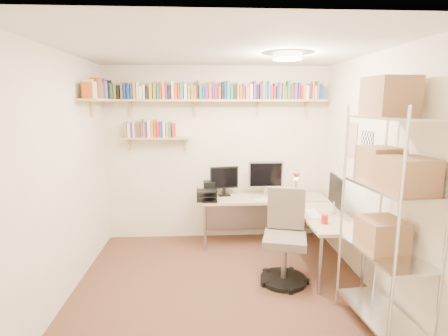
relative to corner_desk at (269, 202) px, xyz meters
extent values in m
plane|color=#4F3221|center=(-0.69, -0.96, -0.67)|extent=(3.20, 3.20, 0.00)
cube|color=#F4EAC7|center=(-0.69, 0.54, 0.58)|extent=(3.20, 0.04, 2.50)
cube|color=#F4EAC7|center=(-2.29, -0.96, 0.58)|extent=(0.04, 3.00, 2.50)
cube|color=#F4EAC7|center=(0.91, -0.96, 0.58)|extent=(0.04, 3.00, 2.50)
cube|color=#F4EAC7|center=(-0.69, -2.46, 0.58)|extent=(3.20, 0.04, 2.50)
cube|color=silver|center=(-0.69, -0.96, 1.83)|extent=(3.20, 3.00, 0.04)
cube|color=white|center=(0.90, -0.41, 0.88)|extent=(0.01, 0.30, 0.42)
cube|color=white|center=(0.90, -0.81, 0.83)|extent=(0.01, 0.28, 0.38)
cylinder|color=#FFEAC6|center=(0.01, -0.76, 1.79)|extent=(0.30, 0.30, 0.06)
cube|color=tan|center=(-0.69, 0.42, 1.35)|extent=(3.05, 0.25, 0.03)
cube|color=tan|center=(-2.17, -0.01, 1.35)|extent=(0.25, 1.00, 0.03)
cube|color=tan|center=(-1.54, 0.44, 0.83)|extent=(0.95, 0.20, 0.02)
cube|color=tan|center=(-1.89, 0.48, 1.28)|extent=(0.03, 0.20, 0.20)
cube|color=tan|center=(-0.99, 0.48, 1.28)|extent=(0.03, 0.20, 0.20)
cube|color=tan|center=(-0.09, 0.48, 1.28)|extent=(0.03, 0.20, 0.20)
cube|color=tan|center=(0.61, 0.48, 1.28)|extent=(0.03, 0.20, 0.20)
cube|color=black|center=(-2.15, 0.42, 1.47)|extent=(0.04, 0.14, 0.22)
cube|color=#2A8051|center=(-2.11, 0.42, 1.46)|extent=(0.03, 0.14, 0.19)
cube|color=gold|center=(-2.06, 0.42, 1.46)|extent=(0.03, 0.11, 0.19)
cube|color=black|center=(-2.02, 0.42, 1.46)|extent=(0.03, 0.13, 0.19)
cube|color=#836C5F|center=(-1.97, 0.42, 1.47)|extent=(0.03, 0.15, 0.21)
cube|color=#1E3E9D|center=(-1.93, 0.42, 1.47)|extent=(0.03, 0.13, 0.22)
cube|color=#1E3E9D|center=(-1.89, 0.42, 1.46)|extent=(0.04, 0.13, 0.18)
cube|color=#1E3E9D|center=(-1.85, 0.42, 1.47)|extent=(0.03, 0.12, 0.21)
cube|color=gold|center=(-1.80, 0.42, 1.48)|extent=(0.04, 0.12, 0.23)
cube|color=white|center=(-1.76, 0.42, 1.48)|extent=(0.02, 0.15, 0.22)
cube|color=white|center=(-1.72, 0.42, 1.45)|extent=(0.04, 0.13, 0.17)
cube|color=white|center=(-1.68, 0.42, 1.46)|extent=(0.03, 0.14, 0.19)
cube|color=black|center=(-1.63, 0.42, 1.46)|extent=(0.04, 0.15, 0.18)
cube|color=gold|center=(-1.59, 0.42, 1.48)|extent=(0.04, 0.13, 0.23)
cube|color=#836C5F|center=(-1.54, 0.42, 1.48)|extent=(0.04, 0.11, 0.22)
cube|color=#2A8051|center=(-1.49, 0.42, 1.45)|extent=(0.03, 0.14, 0.18)
cube|color=red|center=(-1.45, 0.42, 1.45)|extent=(0.02, 0.14, 0.18)
cube|color=gold|center=(-1.41, 0.42, 1.49)|extent=(0.04, 0.12, 0.24)
cube|color=#632079|center=(-1.38, 0.42, 1.47)|extent=(0.03, 0.13, 0.20)
cube|color=black|center=(-1.34, 0.42, 1.46)|extent=(0.04, 0.12, 0.18)
cube|color=white|center=(-1.29, 0.42, 1.49)|extent=(0.03, 0.12, 0.24)
cube|color=#BC5316|center=(-1.25, 0.42, 1.47)|extent=(0.04, 0.12, 0.21)
cube|color=red|center=(-1.21, 0.42, 1.47)|extent=(0.03, 0.12, 0.21)
cube|color=#2A8051|center=(-1.17, 0.42, 1.48)|extent=(0.04, 0.12, 0.24)
cube|color=white|center=(-1.12, 0.42, 1.47)|extent=(0.04, 0.11, 0.21)
cube|color=gold|center=(-1.07, 0.42, 1.46)|extent=(0.03, 0.14, 0.18)
cube|color=#836C5F|center=(-1.03, 0.42, 1.49)|extent=(0.04, 0.15, 0.24)
cube|color=#BC5316|center=(-0.99, 0.42, 1.46)|extent=(0.03, 0.15, 0.18)
cube|color=black|center=(-0.95, 0.42, 1.49)|extent=(0.02, 0.15, 0.25)
cube|color=#2A8051|center=(-0.91, 0.42, 1.47)|extent=(0.04, 0.11, 0.21)
cube|color=#1E3E9D|center=(-0.87, 0.42, 1.46)|extent=(0.02, 0.15, 0.18)
cube|color=#632079|center=(-0.83, 0.42, 1.46)|extent=(0.04, 0.14, 0.19)
cube|color=#BC5316|center=(-0.78, 0.42, 1.47)|extent=(0.04, 0.14, 0.22)
cube|color=#632079|center=(-0.74, 0.42, 1.49)|extent=(0.02, 0.13, 0.25)
cube|color=#632079|center=(-0.70, 0.42, 1.46)|extent=(0.04, 0.12, 0.18)
cube|color=#BC5316|center=(-0.65, 0.42, 1.45)|extent=(0.03, 0.15, 0.17)
cube|color=black|center=(-0.61, 0.42, 1.48)|extent=(0.03, 0.13, 0.23)
cube|color=#1E3E9D|center=(-0.57, 0.42, 1.49)|extent=(0.03, 0.11, 0.25)
cube|color=#2A8051|center=(-0.53, 0.42, 1.49)|extent=(0.04, 0.15, 0.25)
cube|color=#2A8051|center=(-0.48, 0.42, 1.45)|extent=(0.03, 0.11, 0.18)
cube|color=black|center=(-0.44, 0.42, 1.46)|extent=(0.04, 0.13, 0.18)
cube|color=gold|center=(-0.40, 0.42, 1.48)|extent=(0.02, 0.13, 0.24)
cube|color=#BC5316|center=(-0.36, 0.42, 1.46)|extent=(0.04, 0.11, 0.19)
cube|color=#632079|center=(-0.32, 0.42, 1.47)|extent=(0.03, 0.15, 0.21)
cube|color=gold|center=(-0.28, 0.42, 1.45)|extent=(0.02, 0.14, 0.18)
cube|color=gold|center=(-0.25, 0.42, 1.45)|extent=(0.02, 0.13, 0.18)
cube|color=white|center=(-0.22, 0.42, 1.47)|extent=(0.03, 0.13, 0.20)
cube|color=#632079|center=(-0.17, 0.42, 1.49)|extent=(0.04, 0.14, 0.25)
cube|color=black|center=(-0.13, 0.42, 1.47)|extent=(0.04, 0.11, 0.20)
cube|color=#632079|center=(-0.08, 0.42, 1.48)|extent=(0.02, 0.15, 0.22)
cube|color=#836C5F|center=(-0.04, 0.42, 1.49)|extent=(0.04, 0.12, 0.25)
cube|color=teal|center=(-0.01, 0.42, 1.46)|extent=(0.03, 0.13, 0.20)
cube|color=teal|center=(0.03, 0.42, 1.49)|extent=(0.03, 0.11, 0.25)
cube|color=red|center=(0.07, 0.42, 1.45)|extent=(0.04, 0.12, 0.18)
cube|color=red|center=(0.11, 0.42, 1.47)|extent=(0.02, 0.12, 0.22)
cube|color=#1E3E9D|center=(0.15, 0.42, 1.46)|extent=(0.02, 0.13, 0.18)
cube|color=teal|center=(0.19, 0.42, 1.48)|extent=(0.03, 0.11, 0.24)
cube|color=#BC5316|center=(0.23, 0.42, 1.47)|extent=(0.03, 0.15, 0.22)
cube|color=#2A8051|center=(0.26, 0.42, 1.45)|extent=(0.03, 0.13, 0.18)
cube|color=#2A8051|center=(0.30, 0.42, 1.49)|extent=(0.04, 0.14, 0.25)
cube|color=red|center=(0.35, 0.42, 1.46)|extent=(0.04, 0.15, 0.19)
cube|color=teal|center=(0.40, 0.42, 1.48)|extent=(0.04, 0.12, 0.23)
cube|color=#632079|center=(0.45, 0.42, 1.48)|extent=(0.03, 0.12, 0.23)
cube|color=red|center=(0.48, 0.42, 1.46)|extent=(0.03, 0.12, 0.18)
cube|color=gold|center=(0.52, 0.42, 1.46)|extent=(0.03, 0.12, 0.18)
cube|color=white|center=(0.56, 0.42, 1.46)|extent=(0.04, 0.14, 0.19)
cube|color=#632079|center=(0.61, 0.42, 1.47)|extent=(0.03, 0.14, 0.21)
cube|color=gold|center=(0.65, 0.42, 1.49)|extent=(0.03, 0.14, 0.24)
cube|color=white|center=(0.68, 0.42, 1.46)|extent=(0.03, 0.12, 0.18)
cube|color=#836C5F|center=(0.71, 0.42, 1.49)|extent=(0.02, 0.14, 0.25)
cube|color=#1E3E9D|center=(0.75, 0.42, 1.47)|extent=(0.04, 0.14, 0.20)
cube|color=#BC5316|center=(-2.17, -0.44, 1.46)|extent=(0.11, 0.04, 0.18)
cube|color=white|center=(-2.17, -0.40, 1.47)|extent=(0.12, 0.02, 0.21)
cube|color=white|center=(-2.17, -0.35, 1.46)|extent=(0.15, 0.04, 0.19)
cube|color=#1E3E9D|center=(-2.17, -0.30, 1.46)|extent=(0.12, 0.04, 0.20)
cube|color=#BC5316|center=(-2.17, -0.25, 1.48)|extent=(0.14, 0.03, 0.22)
cube|color=teal|center=(-2.17, -0.21, 1.48)|extent=(0.12, 0.04, 0.23)
cube|color=#BC5316|center=(-2.17, -0.17, 1.48)|extent=(0.12, 0.04, 0.23)
cube|color=#BC5316|center=(-2.17, -0.12, 1.49)|extent=(0.12, 0.03, 0.25)
cube|color=teal|center=(-2.17, -0.09, 1.49)|extent=(0.13, 0.03, 0.25)
cube|color=#836C5F|center=(-2.17, -0.05, 1.46)|extent=(0.13, 0.03, 0.20)
cube|color=#1E3E9D|center=(-2.17, -0.01, 1.48)|extent=(0.14, 0.04, 0.23)
cube|color=#632079|center=(-2.17, 0.04, 1.49)|extent=(0.13, 0.04, 0.25)
cube|color=teal|center=(-2.17, 0.09, 1.48)|extent=(0.12, 0.04, 0.23)
cube|color=gold|center=(-2.17, 0.14, 1.47)|extent=(0.12, 0.03, 0.21)
cube|color=#632079|center=(-2.17, 0.18, 1.49)|extent=(0.11, 0.04, 0.24)
cube|color=black|center=(-2.17, 0.24, 1.48)|extent=(0.13, 0.04, 0.22)
cube|color=black|center=(-2.17, 0.29, 1.46)|extent=(0.12, 0.03, 0.19)
cube|color=teal|center=(-2.17, 0.33, 1.47)|extent=(0.13, 0.03, 0.21)
cube|color=black|center=(-2.17, 0.38, 1.49)|extent=(0.13, 0.03, 0.25)
cube|color=teal|center=(-2.17, 0.42, 1.47)|extent=(0.14, 0.03, 0.22)
cube|color=#836C5F|center=(-1.96, 0.44, 0.95)|extent=(0.03, 0.12, 0.21)
cube|color=white|center=(-1.91, 0.44, 0.94)|extent=(0.04, 0.11, 0.20)
cube|color=#632079|center=(-1.87, 0.44, 0.95)|extent=(0.03, 0.12, 0.21)
cube|color=white|center=(-1.84, 0.44, 0.95)|extent=(0.02, 0.12, 0.21)
cube|color=#2A8051|center=(-1.81, 0.44, 0.93)|extent=(0.02, 0.14, 0.18)
cube|color=red|center=(-1.77, 0.44, 0.95)|extent=(0.04, 0.13, 0.21)
cube|color=#2A8051|center=(-1.73, 0.44, 0.97)|extent=(0.02, 0.13, 0.25)
cube|color=#836C5F|center=(-1.70, 0.44, 0.94)|extent=(0.03, 0.14, 0.20)
cube|color=#632079|center=(-1.67, 0.44, 0.94)|extent=(0.03, 0.12, 0.19)
cube|color=white|center=(-1.63, 0.44, 0.96)|extent=(0.04, 0.14, 0.24)
cube|color=gold|center=(-1.59, 0.44, 0.95)|extent=(0.03, 0.14, 0.22)
cube|color=#BC5316|center=(-1.55, 0.44, 0.97)|extent=(0.03, 0.12, 0.24)
cube|color=red|center=(-1.51, 0.44, 0.95)|extent=(0.04, 0.15, 0.21)
cube|color=#1E3E9D|center=(-1.47, 0.44, 0.95)|extent=(0.03, 0.13, 0.22)
cube|color=white|center=(-1.43, 0.44, 0.95)|extent=(0.03, 0.15, 0.22)
cube|color=gold|center=(-1.38, 0.44, 0.94)|extent=(0.03, 0.12, 0.20)
cube|color=#2A8051|center=(-1.35, 0.44, 0.95)|extent=(0.03, 0.12, 0.22)
cube|color=red|center=(-1.30, 0.44, 0.94)|extent=(0.04, 0.14, 0.19)
cube|color=tan|center=(-0.04, 0.22, -0.01)|extent=(1.74, 0.55, 0.04)
cube|color=tan|center=(0.55, -0.63, -0.01)|extent=(0.55, 1.19, 0.04)
cylinder|color=gray|center=(-0.87, -0.01, -0.35)|extent=(0.04, 0.04, 0.64)
cylinder|color=gray|center=(-0.87, 0.45, -0.35)|extent=(0.04, 0.04, 0.64)
cylinder|color=gray|center=(0.78, 0.45, -0.35)|extent=(0.04, 0.04, 0.64)
cylinder|color=gray|center=(0.32, -1.18, -0.35)|extent=(0.04, 0.04, 0.64)
cylinder|color=gray|center=(0.78, -1.18, -0.35)|extent=(0.04, 0.04, 0.64)
cube|color=gray|center=(-0.04, 0.46, -0.30)|extent=(1.65, 0.02, 0.50)
cube|color=silver|center=(0.00, 0.33, 0.31)|extent=(0.50, 0.03, 0.38)
cube|color=black|center=(0.00, 0.31, 0.31)|extent=(0.45, 0.00, 0.33)
cube|color=black|center=(-0.59, 0.33, 0.27)|extent=(0.40, 0.03, 0.31)
cube|color=black|center=(0.68, -0.59, 0.29)|extent=(0.03, 0.53, 0.35)
cube|color=silver|center=(0.66, -0.59, 0.29)|extent=(0.00, 0.48, 0.30)
cube|color=white|center=(0.00, 0.06, 0.02)|extent=(0.38, 0.12, 0.01)
cube|color=white|center=(0.42, -0.59, 0.02)|extent=(0.12, 0.37, 0.01)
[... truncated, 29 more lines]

